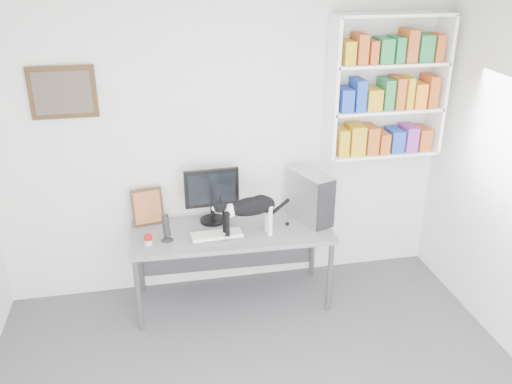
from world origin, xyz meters
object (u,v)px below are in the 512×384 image
speaker (166,227)px  desk (232,266)px  pc_tower (310,197)px  monitor (212,195)px  keyboard (217,235)px  bookshelf (387,87)px  soup_can (148,240)px  cat (249,217)px  leaning_print (147,206)px

speaker → desk: bearing=-14.3°
pc_tower → monitor: bearing=151.3°
desk → keyboard: keyboard is taller
bookshelf → monitor: 1.79m
pc_tower → keyboard: bearing=170.4°
desk → soup_can: size_ratio=18.77×
soup_can → pc_tower: bearing=7.3°
pc_tower → soup_can: pc_tower is taller
monitor → pc_tower: 0.87m
desk → speaker: 0.74m
soup_can → cat: 0.85m
monitor → cat: monitor is taller
monitor → keyboard: size_ratio=1.18×
pc_tower → cat: pc_tower is taller
pc_tower → leaning_print: pc_tower is taller
desk → soup_can: bearing=-169.0°
desk → keyboard: size_ratio=4.01×
keyboard → soup_can: soup_can is taller
monitor → speaker: size_ratio=2.09×
bookshelf → monitor: (-1.56, -0.04, -0.88)m
bookshelf → cat: bearing=-163.6°
monitor → cat: size_ratio=0.84×
desk → soup_can: 0.82m
cat → speaker: bearing=166.2°
bookshelf → desk: size_ratio=0.72×
bookshelf → pc_tower: bookshelf is taller
leaning_print → soup_can: leaning_print is taller
pc_tower → cat: bearing=179.8°
bookshelf → monitor: bookshelf is taller
desk → cat: size_ratio=2.84×
soup_can → desk: bearing=9.2°
desk → pc_tower: size_ratio=3.83×
bookshelf → desk: bookshelf is taller
pc_tower → soup_can: 1.45m
leaning_print → cat: cat is taller
desk → leaning_print: (-0.70, 0.28, 0.53)m
monitor → speaker: monitor is taller
keyboard → leaning_print: 0.68m
pc_tower → leaning_print: size_ratio=1.33×
bookshelf → speaker: size_ratio=5.11×
speaker → leaning_print: (-0.14, 0.34, 0.05)m
speaker → cat: size_ratio=0.40×
monitor → keyboard: bearing=-93.5°
cat → keyboard: bearing=160.5°
keyboard → soup_can: size_ratio=4.68×
cat → soup_can: bearing=170.7°
keyboard → leaning_print: (-0.56, 0.36, 0.15)m
monitor → keyboard: (-0.00, -0.29, -0.24)m
monitor → cat: bearing=-54.9°
desk → keyboard: (-0.14, -0.08, 0.38)m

